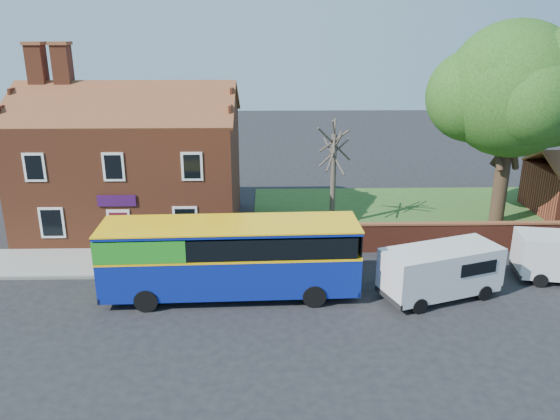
{
  "coord_description": "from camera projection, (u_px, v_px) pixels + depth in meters",
  "views": [
    {
      "loc": [
        0.86,
        -19.8,
        11.29
      ],
      "look_at": [
        1.45,
        5.0,
        3.04
      ],
      "focal_mm": 35.0,
      "sensor_mm": 36.0,
      "label": 1
    }
  ],
  "objects": [
    {
      "name": "grass_strip",
      "position": [
        457.0,
        214.0,
        34.95
      ],
      "size": [
        26.0,
        12.0,
        0.04
      ],
      "primitive_type": "cube",
      "color": "#426B28",
      "rests_on": "ground"
    },
    {
      "name": "shop_building",
      "position": [
        133.0,
        170.0,
        32.0
      ],
      "size": [
        12.3,
        8.13,
        10.5
      ],
      "color": "brown",
      "rests_on": "ground"
    },
    {
      "name": "ground",
      "position": [
        248.0,
        319.0,
        22.33
      ],
      "size": [
        120.0,
        120.0,
        0.0
      ],
      "primitive_type": "plane",
      "color": "black",
      "rests_on": "ground"
    },
    {
      "name": "pavement",
      "position": [
        113.0,
        262.0,
        27.61
      ],
      "size": [
        18.0,
        3.5,
        0.12
      ],
      "primitive_type": "cube",
      "color": "gray",
      "rests_on": "ground"
    },
    {
      "name": "boundary_wall",
      "position": [
        496.0,
        236.0,
        29.01
      ],
      "size": [
        22.0,
        0.38,
        1.6
      ],
      "color": "maroon",
      "rests_on": "ground"
    },
    {
      "name": "bare_tree",
      "position": [
        333.0,
        175.0,
        32.0
      ],
      "size": [
        2.28,
        2.72,
        6.08
      ],
      "color": "#4C4238",
      "rests_on": "ground"
    },
    {
      "name": "van_near",
      "position": [
        441.0,
        270.0,
        23.82
      ],
      "size": [
        5.62,
        3.7,
        2.29
      ],
      "rotation": [
        0.0,
        0.0,
        0.34
      ],
      "color": "silver",
      "rests_on": "ground"
    },
    {
      "name": "bus",
      "position": [
        222.0,
        255.0,
        23.76
      ],
      "size": [
        11.18,
        3.16,
        3.38
      ],
      "rotation": [
        0.0,
        0.0,
        0.03
      ],
      "color": "navy",
      "rests_on": "ground"
    },
    {
      "name": "kerb",
      "position": [
        103.0,
        277.0,
        25.94
      ],
      "size": [
        18.0,
        0.15,
        0.14
      ],
      "primitive_type": "cube",
      "color": "slate",
      "rests_on": "ground"
    },
    {
      "name": "large_tree",
      "position": [
        513.0,
        93.0,
        31.16
      ],
      "size": [
        9.75,
        7.71,
        11.89
      ],
      "color": "black",
      "rests_on": "ground"
    }
  ]
}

